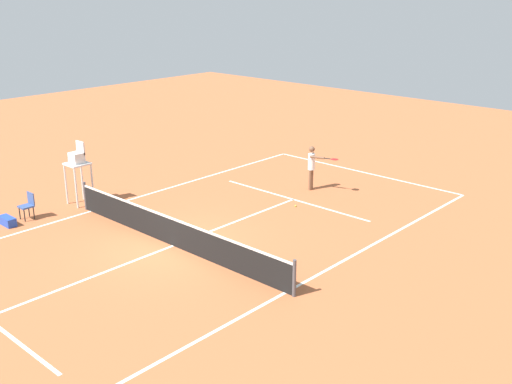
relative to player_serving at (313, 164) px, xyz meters
The scene contains 8 objects.
ground_plane 7.64m from the player_serving, 91.64° to the left, with size 60.00×60.00×0.00m, color #B76038.
court_lines 7.64m from the player_serving, 91.64° to the left, with size 9.47×22.23×0.01m.
tennis_net 7.59m from the player_serving, 91.64° to the left, with size 10.07×0.10×1.07m.
player_serving is the anchor object (origin of this frame).
tennis_ball 2.46m from the player_serving, 111.50° to the left, with size 0.07×0.07×0.07m, color #CCE033.
umpire_chair 9.17m from the player_serving, 53.07° to the left, with size 0.80×0.80×2.41m.
courtside_chair_near 10.94m from the player_serving, 60.09° to the left, with size 0.44×0.46×0.95m.
equipment_bag 11.67m from the player_serving, 62.26° to the left, with size 0.76×0.32×0.30m, color #2647B7.
Camera 1 is at (-14.03, 11.38, 7.85)m, focal length 42.56 mm.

